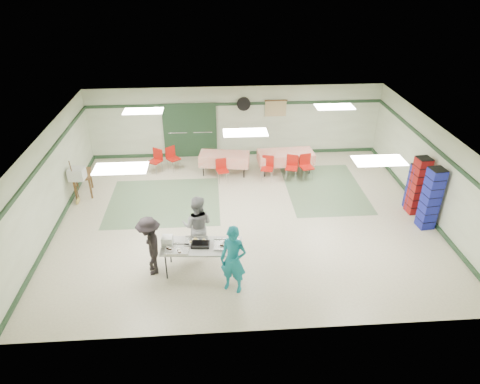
{
  "coord_description": "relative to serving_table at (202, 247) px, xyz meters",
  "views": [
    {
      "loc": [
        -0.9,
        -10.87,
        6.98
      ],
      "look_at": [
        -0.17,
        -0.3,
        1.0
      ],
      "focal_mm": 32.0,
      "sensor_mm": 36.0,
      "label": 1
    }
  ],
  "objects": [
    {
      "name": "green_patch_b",
      "position": [
        4.05,
        3.96,
        -0.72
      ],
      "size": [
        2.5,
        3.5,
        0.01
      ],
      "primitive_type": "cube",
      "color": "#65825F",
      "rests_on": "floor"
    },
    {
      "name": "baseboard_right",
      "position": [
        6.72,
        2.46,
        -0.66
      ],
      "size": [
        0.06,
        9.0,
        0.12
      ],
      "primitive_type": "cube",
      "rotation": [
        0.0,
        0.0,
        1.57
      ],
      "color": "#203B24",
      "rests_on": "floor"
    },
    {
      "name": "chair_loose_b",
      "position": [
        -1.67,
        5.61,
        -0.18
      ],
      "size": [
        0.57,
        0.57,
        0.88
      ],
      "rotation": [
        0.0,
        0.0,
        -0.6
      ],
      "color": "red",
      "rests_on": "floor"
    },
    {
      "name": "foam_box_stack",
      "position": [
        -0.83,
        0.1,
        0.16
      ],
      "size": [
        0.28,
        0.26,
        0.24
      ],
      "primitive_type": "cube",
      "rotation": [
        0.0,
        0.0,
        -0.08
      ],
      "color": "white",
      "rests_on": "serving_table"
    },
    {
      "name": "printer_table",
      "position": [
        -3.9,
        4.16,
        -0.08
      ],
      "size": [
        0.75,
        1.0,
        0.74
      ],
      "rotation": [
        0.0,
        0.0,
        0.21
      ],
      "color": "brown",
      "rests_on": "floor"
    },
    {
      "name": "sheet_tray_mid",
      "position": [
        -0.13,
        0.16,
        0.05
      ],
      "size": [
        0.58,
        0.46,
        0.02
      ],
      "primitive_type": "cube",
      "rotation": [
        0.0,
        0.0,
        -0.08
      ],
      "color": "silver",
      "rests_on": "serving_table"
    },
    {
      "name": "wall_right",
      "position": [
        6.75,
        2.46,
        0.63
      ],
      "size": [
        0.0,
        9.0,
        9.0
      ],
      "primitive_type": "plane",
      "rotation": [
        1.57,
        0.0,
        -1.57
      ],
      "color": "silver",
      "rests_on": "floor"
    },
    {
      "name": "chair_c",
      "position": [
        3.56,
        4.78,
        -0.18
      ],
      "size": [
        0.49,
        0.49,
        0.89
      ],
      "rotation": [
        0.0,
        0.0,
        0.22
      ],
      "color": "red",
      "rests_on": "floor"
    },
    {
      "name": "office_printer",
      "position": [
        -3.9,
        3.78,
        0.21
      ],
      "size": [
        0.49,
        0.44,
        0.37
      ],
      "primitive_type": "cube",
      "rotation": [
        0.0,
        0.0,
        -0.06
      ],
      "color": "beige",
      "rests_on": "printer_table"
    },
    {
      "name": "sheet_tray_left",
      "position": [
        -0.59,
        -0.13,
        0.05
      ],
      "size": [
        0.61,
        0.48,
        0.02
      ],
      "primitive_type": "cube",
      "rotation": [
        0.0,
        0.0,
        -0.08
      ],
      "color": "silver",
      "rests_on": "serving_table"
    },
    {
      "name": "volunteer_dark",
      "position": [
        -1.24,
        0.04,
        0.07
      ],
      "size": [
        0.77,
        1.11,
        1.57
      ],
      "primitive_type": "imported",
      "rotation": [
        0.0,
        0.0,
        -1.37
      ],
      "color": "black",
      "rests_on": "floor"
    },
    {
      "name": "sheet_tray_right",
      "position": [
        0.6,
        -0.04,
        0.05
      ],
      "size": [
        0.64,
        0.5,
        0.02
      ],
      "primitive_type": "cube",
      "rotation": [
        0.0,
        0.0,
        -0.08
      ],
      "color": "silver",
      "rests_on": "serving_table"
    },
    {
      "name": "trim_back",
      "position": [
        1.25,
        6.93,
        1.33
      ],
      "size": [
        11.0,
        0.06,
        0.1
      ],
      "primitive_type": "cube",
      "color": "#203B24",
      "rests_on": "wall_back"
    },
    {
      "name": "chair_a",
      "position": [
        3.07,
        4.77,
        -0.19
      ],
      "size": [
        0.5,
        0.5,
        0.87
      ],
      "rotation": [
        0.0,
        0.0,
        -0.28
      ],
      "color": "red",
      "rests_on": "floor"
    },
    {
      "name": "wall_front",
      "position": [
        1.25,
        -2.04,
        0.63
      ],
      "size": [
        11.0,
        0.0,
        11.0
      ],
      "primitive_type": "plane",
      "rotation": [
        -1.57,
        0.0,
        0.0
      ],
      "color": "silver",
      "rests_on": "floor"
    },
    {
      "name": "wall_fan",
      "position": [
        1.55,
        6.9,
        1.33
      ],
      "size": [
        0.5,
        0.1,
        0.5
      ],
      "primitive_type": "cylinder",
      "rotation": [
        1.57,
        0.0,
        0.0
      ],
      "color": "black",
      "rests_on": "wall_back"
    },
    {
      "name": "scroll_banner",
      "position": [
        2.75,
        6.9,
        1.13
      ],
      "size": [
        0.8,
        0.02,
        0.6
      ],
      "primitive_type": "cube",
      "color": "tan",
      "rests_on": "wall_back"
    },
    {
      "name": "serving_table",
      "position": [
        0.0,
        0.0,
        0.0
      ],
      "size": [
        2.01,
        0.94,
        0.76
      ],
      "rotation": [
        0.0,
        0.0,
        -0.08
      ],
      "color": "#9F9F9A",
      "rests_on": "floor"
    },
    {
      "name": "floor",
      "position": [
        1.25,
        2.46,
        -0.72
      ],
      "size": [
        11.0,
        11.0,
        0.0
      ],
      "primitive_type": "plane",
      "color": "beige",
      "rests_on": "ground"
    },
    {
      "name": "chair_loose_a",
      "position": [
        -1.13,
        5.81,
        -0.19
      ],
      "size": [
        0.56,
        0.56,
        0.86
      ],
      "rotation": [
        0.0,
        0.0,
        0.68
      ],
      "color": "red",
      "rests_on": "floor"
    },
    {
      "name": "wall_left",
      "position": [
        -4.25,
        2.46,
        0.63
      ],
      "size": [
        0.0,
        9.0,
        9.0
      ],
      "primitive_type": "plane",
      "rotation": [
        1.57,
        0.0,
        1.57
      ],
      "color": "silver",
      "rests_on": "floor"
    },
    {
      "name": "crate_stack_blue_a",
      "position": [
        6.4,
        2.52,
        0.02
      ],
      "size": [
        0.42,
        0.42,
        1.47
      ],
      "primitive_type": "cube",
      "rotation": [
        0.0,
        0.0,
        -0.11
      ],
      "color": "navy",
      "rests_on": "floor"
    },
    {
      "name": "baking_pan",
      "position": [
        -0.03,
        -0.0,
        0.08
      ],
      "size": [
        0.47,
        0.31,
        0.08
      ],
      "primitive_type": "cube",
      "rotation": [
        0.0,
        0.0,
        -0.08
      ],
      "color": "black",
      "rests_on": "serving_table"
    },
    {
      "name": "baseboard_back",
      "position": [
        1.25,
        6.93,
        -0.66
      ],
      "size": [
        11.0,
        0.06,
        0.12
      ],
      "primitive_type": "cube",
      "color": "#203B24",
      "rests_on": "floor"
    },
    {
      "name": "trim_left",
      "position": [
        -4.22,
        2.46,
        1.33
      ],
      "size": [
        0.06,
        9.0,
        0.1
      ],
      "primitive_type": "cube",
      "rotation": [
        0.0,
        0.0,
        1.57
      ],
      "color": "#203B24",
      "rests_on": "wall_back"
    },
    {
      "name": "green_patch_a",
      "position": [
        -1.25,
        3.46,
        -0.72
      ],
      "size": [
        3.5,
        3.0,
        0.01
      ],
      "primitive_type": "cube",
      "color": "#65825F",
      "rests_on": "floor"
    },
    {
      "name": "volunteer_teal",
      "position": [
        0.73,
        -0.72,
        0.14
      ],
      "size": [
        0.74,
        0.62,
        1.71
      ],
      "primitive_type": "imported",
      "rotation": [
        0.0,
        0.0,
        -0.41
      ],
      "color": "teal",
      "rests_on": "floor"
    },
    {
      "name": "chair_b",
      "position": [
        2.22,
        4.77,
        -0.19
      ],
      "size": [
        0.49,
        0.49,
        0.87
      ],
      "rotation": [
        0.0,
        0.0,
        -0.25
      ],
      "color": "red",
      "rests_on": "floor"
    },
    {
      "name": "dining_table_b",
      "position": [
        0.74,
        5.34,
        -0.15
      ],
      "size": [
        1.82,
        1.01,
        0.77
      ],
      "rotation": [
        0.0,
        0.0,
        -0.15
      ],
      "color": "red",
      "rests_on": "floor"
    },
    {
      "name": "double_door_right",
      "position": [
        -0.0,
        6.9,
        0.33
      ],
      "size": [
        0.9,
        0.06,
        2.1
      ],
      "primitive_type": "cube",
      "color": "gray",
      "rests_on": "floor"
    },
    {
      "name": "ceiling",
      "position": [
        1.25,
        2.46,
        1.98
      ],
      "size": [
        11.0,
        11.0,
        0.0
      ],
      "primitive_type": "plane",
      "rotation": [
        3.14,
        0.0,
        0.0
      ],
      "color": "silver",
      "rests_on": "wall_back"
    },
    {
      "name": "crate_stack_blue_b",
      "position": [
        6.4,
        1.51,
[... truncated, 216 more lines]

